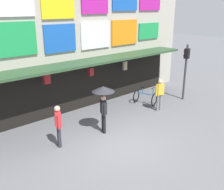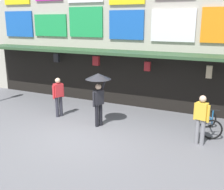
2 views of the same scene
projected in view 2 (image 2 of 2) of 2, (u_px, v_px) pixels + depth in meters
ground_plane at (83, 135)px, 9.85m from camera, size 80.00×80.00×0.00m
shopfront at (131, 21)px, 12.79m from camera, size 18.00×2.60×8.00m
bicycle_parked at (209, 123)px, 9.89m from camera, size 1.01×1.31×1.05m
pedestrian_in_purple at (58, 95)px, 11.50m from camera, size 0.35×0.49×1.68m
pedestrian_with_umbrella at (98, 85)px, 10.25m from camera, size 0.96×0.96×2.08m
pedestrian_in_green at (201, 117)px, 8.84m from camera, size 0.52×0.30×1.68m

